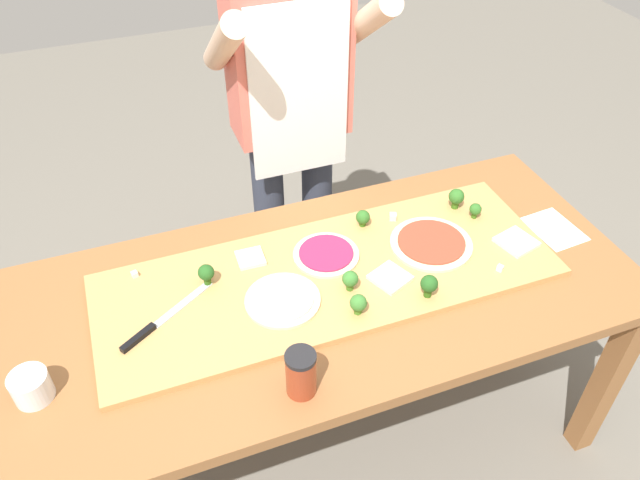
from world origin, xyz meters
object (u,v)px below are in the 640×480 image
object	(u,v)px
cheese_crumble_b	(135,274)
broccoli_floret_center_left	(350,279)
cheese_crumble_a	(500,268)
pizza_slice_far_left	(250,258)
broccoli_floret_back_right	(429,284)
pizza_whole_beet_magenta	(326,254)
cook_center	(291,106)
broccoli_floret_back_left	(358,303)
pizza_slice_center	(390,278)
broccoli_floret_front_mid	(456,197)
prep_table	(327,309)
chefs_knife	(155,325)
broccoli_floret_front_right	(363,217)
cheese_crumble_c	(393,217)
sauce_jar	(301,373)
recipe_note	(554,229)
broccoli_floret_front_left	(475,210)
pizza_slice_near_left	(516,242)
pizza_whole_cheese_artichoke	(283,300)
flour_cup	(32,388)
broccoli_floret_center_right	(206,273)
pizza_whole_tomato_red	(431,243)

from	to	relation	value
cheese_crumble_b	broccoli_floret_center_left	bearing A→B (deg)	-25.24
cheese_crumble_a	cheese_crumble_b	xyz separation A→B (m)	(-1.02, 0.35, -0.00)
pizza_slice_far_left	broccoli_floret_back_right	size ratio (longest dim) A/B	1.11
pizza_whole_beet_magenta	cook_center	distance (m)	0.60
broccoli_floret_back_left	pizza_slice_center	bearing A→B (deg)	32.25
pizza_whole_beet_magenta	broccoli_floret_front_mid	distance (m)	0.50
prep_table	chefs_knife	distance (m)	0.51
broccoli_floret_front_mid	broccoli_floret_front_right	size ratio (longest dim) A/B	1.25
cheese_crumble_c	sauce_jar	xyz separation A→B (m)	(-0.49, -0.51, 0.04)
broccoli_floret_front_mid	broccoli_floret_center_left	world-z (taller)	broccoli_floret_front_mid
broccoli_floret_center_left	recipe_note	xyz separation A→B (m)	(0.74, 0.04, -0.06)
cheese_crumble_c	recipe_note	size ratio (longest dim) A/B	0.12
broccoli_floret_front_right	broccoli_floret_front_left	xyz separation A→B (m)	(0.36, -0.09, -0.00)
pizza_slice_far_left	broccoli_floret_back_left	size ratio (longest dim) A/B	1.27
broccoli_floret_back_right	pizza_slice_near_left	bearing A→B (deg)	15.86
chefs_knife	pizza_whole_beet_magenta	world-z (taller)	same
broccoli_floret_back_right	broccoli_floret_center_left	size ratio (longest dim) A/B	1.12
cheese_crumble_a	sauce_jar	size ratio (longest dim) A/B	0.13
pizza_whole_cheese_artichoke	flour_cup	distance (m)	0.67
broccoli_floret_back_left	broccoli_floret_center_right	bearing A→B (deg)	144.95
pizza_whole_beet_magenta	cheese_crumble_b	xyz separation A→B (m)	(-0.56, 0.11, 0.00)
pizza_whole_tomato_red	broccoli_floret_front_mid	world-z (taller)	broccoli_floret_front_mid
broccoli_floret_back_left	cheese_crumble_c	bearing A→B (deg)	51.56
broccoli_floret_center_right	broccoli_floret_center_left	xyz separation A→B (m)	(0.38, -0.16, -0.00)
pizza_whole_cheese_artichoke	broccoli_floret_center_right	distance (m)	0.23
pizza_slice_near_left	cheese_crumble_b	distance (m)	1.16
pizza_whole_tomato_red	cheese_crumble_a	world-z (taller)	cheese_crumble_a
broccoli_floret_center_left	cheese_crumble_a	distance (m)	0.46
broccoli_floret_center_right	cheese_crumble_a	xyz separation A→B (m)	(0.82, -0.25, -0.03)
broccoli_floret_back_left	broccoli_floret_front_left	world-z (taller)	broccoli_floret_back_left
pizza_slice_center	broccoli_floret_back_right	bearing A→B (deg)	-54.10
broccoli_floret_front_right	pizza_slice_near_left	bearing A→B (deg)	-30.89
broccoli_floret_center_right	broccoli_floret_center_left	distance (m)	0.41
flour_cup	recipe_note	xyz separation A→B (m)	(1.60, 0.09, -0.03)
pizza_slice_far_left	cook_center	size ratio (longest dim) A/B	0.05
broccoli_floret_front_right	cheese_crumble_b	xyz separation A→B (m)	(-0.72, 0.02, -0.02)
prep_table	pizza_whole_tomato_red	bearing A→B (deg)	6.43
chefs_knife	broccoli_floret_front_right	xyz separation A→B (m)	(0.69, 0.20, 0.03)
broccoli_floret_back_right	cheese_crumble_a	world-z (taller)	broccoli_floret_back_right
pizza_slice_center	broccoli_floret_front_left	bearing A→B (deg)	23.43
pizza_slice_center	broccoli_floret_center_left	xyz separation A→B (m)	(-0.13, 0.00, 0.03)
pizza_whole_beet_magenta	cheese_crumble_c	bearing A→B (deg)	18.71
broccoli_floret_back_right	recipe_note	size ratio (longest dim) A/B	0.40
pizza_slice_far_left	cheese_crumble_b	size ratio (longest dim) A/B	4.85
prep_table	pizza_whole_tomato_red	xyz separation A→B (m)	(0.36, 0.04, 0.12)
broccoli_floret_center_right	recipe_note	bearing A→B (deg)	-6.43
pizza_slice_center	broccoli_floret_back_left	distance (m)	0.17
pizza_slice_center	broccoli_floret_back_left	bearing A→B (deg)	-147.75
broccoli_floret_center_right	sauce_jar	bearing A→B (deg)	-72.00
pizza_whole_tomato_red	cheese_crumble_c	bearing A→B (deg)	109.98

